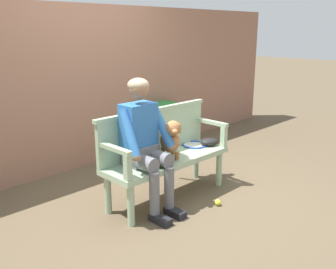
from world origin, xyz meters
TOP-DOWN VIEW (x-y plane):
  - ground_plane at (0.00, 0.00)m, footprint 40.00×40.00m
  - brick_garden_fence at (0.00, 1.65)m, footprint 8.00×0.30m
  - hedge_bush_far_right at (1.19, 1.29)m, footprint 0.93×0.63m
  - garden_bench at (0.00, 0.00)m, footprint 1.50×0.48m
  - bench_backrest at (0.00, 0.21)m, footprint 1.54×0.06m
  - bench_armrest_left_end at (-0.71, -0.09)m, footprint 0.06×0.48m
  - bench_armrest_right_end at (0.71, -0.09)m, footprint 0.06×0.48m
  - person_seated at (-0.34, -0.01)m, footprint 0.56×0.64m
  - dog_on_bench at (-0.01, -0.05)m, footprint 0.34×0.42m
  - tennis_racket at (0.50, 0.10)m, footprint 0.38×0.58m
  - baseball_glove at (0.63, -0.05)m, footprint 0.27×0.24m
  - tennis_ball at (0.24, -0.50)m, footprint 0.07×0.07m

SIDE VIEW (x-z plane):
  - ground_plane at x=0.00m, z-range 0.00..0.00m
  - tennis_ball at x=0.24m, z-range 0.00..0.07m
  - hedge_bush_far_right at x=1.19m, z-range 0.00..0.76m
  - garden_bench at x=0.00m, z-range 0.17..0.65m
  - tennis_racket at x=0.50m, z-range 0.47..0.50m
  - baseball_glove at x=0.63m, z-range 0.48..0.57m
  - bench_armrest_left_end at x=-0.71m, z-range 0.54..0.82m
  - bench_armrest_right_end at x=0.71m, z-range 0.54..0.82m
  - dog_on_bench at x=-0.01m, z-range 0.48..0.91m
  - bench_backrest at x=0.00m, z-range 0.48..0.98m
  - person_seated at x=-0.34m, z-range 0.07..1.42m
  - brick_garden_fence at x=0.00m, z-range 0.00..2.11m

